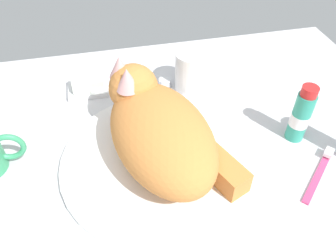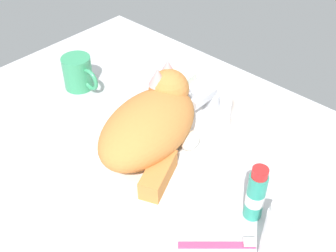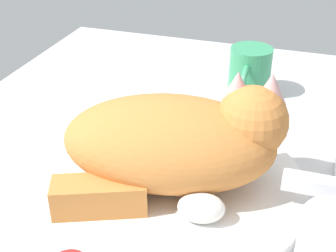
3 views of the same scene
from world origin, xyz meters
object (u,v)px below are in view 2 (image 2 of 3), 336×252
object	(u,v)px
coffee_mug	(78,73)
toothbrush	(222,244)
soap_bar	(181,77)
rinse_cup	(247,113)
toothpaste_bottle	(256,195)
faucet	(210,100)
cat	(152,122)
mouthwash_bottle	(275,237)

from	to	relation	value
coffee_mug	toothbrush	size ratio (longest dim) A/B	1.07
soap_bar	rinse_cup	bearing A→B (deg)	-8.71
soap_bar	toothpaste_bottle	xyz separation A→B (cm)	(38.62, -23.58, 3.23)
faucet	rinse_cup	xyz separation A→B (cm)	(11.00, -0.65, 2.14)
soap_bar	toothbrush	world-z (taller)	soap_bar
toothbrush	coffee_mug	bearing A→B (deg)	166.23
rinse_cup	toothbrush	distance (cm)	33.58
toothbrush	rinse_cup	bearing A→B (deg)	117.93
cat	rinse_cup	distance (cm)	22.41
cat	soap_bar	bearing A→B (deg)	117.51
soap_bar	toothbrush	size ratio (longest dim) A/B	0.62
faucet	toothpaste_bottle	xyz separation A→B (cm)	(26.58, -20.69, 3.26)
toothpaste_bottle	mouthwash_bottle	world-z (taller)	mouthwash_bottle
faucet	soap_bar	size ratio (longest dim) A/B	2.00
coffee_mug	toothbrush	xyz separation A→B (cm)	(57.32, -14.05, -3.84)
coffee_mug	rinse_cup	size ratio (longest dim) A/B	1.30
rinse_cup	soap_bar	distance (cm)	23.41
soap_bar	toothpaste_bottle	distance (cm)	45.37
toothpaste_bottle	soap_bar	bearing A→B (deg)	148.60
soap_bar	mouthwash_bottle	xyz separation A→B (cm)	(46.28, -29.84, 4.24)
coffee_mug	rinse_cup	distance (cm)	44.45
soap_bar	mouthwash_bottle	bearing A→B (deg)	-32.81
coffee_mug	toothpaste_bottle	size ratio (longest dim) A/B	0.96
mouthwash_bottle	toothbrush	xyz separation A→B (cm)	(-7.62, -3.16, -6.09)
cat	rinse_cup	bearing A→B (deg)	59.77
faucet	cat	size ratio (longest dim) A/B	0.45
mouthwash_bottle	rinse_cup	bearing A→B (deg)	131.46
coffee_mug	soap_bar	bearing A→B (deg)	45.45
cat	soap_bar	world-z (taller)	cat
faucet	toothpaste_bottle	world-z (taller)	toothpaste_bottle
faucet	mouthwash_bottle	size ratio (longest dim) A/B	0.95
coffee_mug	cat	bearing A→B (deg)	-7.10
cat	coffee_mug	world-z (taller)	cat
faucet	mouthwash_bottle	world-z (taller)	mouthwash_bottle
toothpaste_bottle	toothbrush	bearing A→B (deg)	-89.75
cat	toothpaste_bottle	distance (cm)	26.84
toothpaste_bottle	toothbrush	xyz separation A→B (cm)	(0.04, -9.42, -5.08)
cat	toothbrush	distance (cm)	29.48
faucet	soap_bar	xyz separation A→B (cm)	(-12.04, 2.88, 0.03)
coffee_mug	toothbrush	distance (cm)	59.14
rinse_cup	faucet	bearing A→B (deg)	176.63
mouthwash_bottle	coffee_mug	bearing A→B (deg)	170.48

